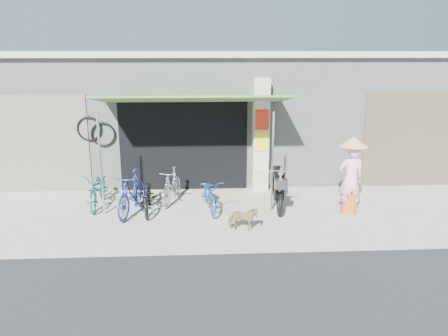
{
  "coord_description": "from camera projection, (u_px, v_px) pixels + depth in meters",
  "views": [
    {
      "loc": [
        -0.73,
        -8.91,
        3.64
      ],
      "look_at": [
        -0.2,
        1.0,
        1.0
      ],
      "focal_mm": 35.0,
      "sensor_mm": 36.0,
      "label": 1
    }
  ],
  "objects": [
    {
      "name": "bike_black",
      "position": [
        148.0,
        195.0,
        10.2
      ],
      "size": [
        0.63,
        1.58,
        0.82
      ],
      "primitive_type": "imported",
      "rotation": [
        0.0,
        0.0,
        0.06
      ],
      "color": "black",
      "rests_on": "ground"
    },
    {
      "name": "bike_navy",
      "position": [
        210.0,
        194.0,
        10.29
      ],
      "size": [
        0.73,
        1.58,
        0.8
      ],
      "primitive_type": "imported",
      "rotation": [
        0.0,
        0.0,
        0.14
      ],
      "color": "#204996",
      "rests_on": "ground"
    },
    {
      "name": "nun",
      "position": [
        351.0,
        176.0,
        10.0
      ],
      "size": [
        0.64,
        0.64,
        1.8
      ],
      "rotation": [
        0.0,
        0.0,
        3.17
      ],
      "color": "#F7A6B7",
      "rests_on": "ground"
    },
    {
      "name": "ground",
      "position": [
        236.0,
        224.0,
        9.57
      ],
      "size": [
        80.0,
        80.0,
        0.0
      ],
      "primitive_type": "plane",
      "color": "#ABA69A",
      "rests_on": "ground"
    },
    {
      "name": "awning",
      "position": [
        193.0,
        101.0,
        10.44
      ],
      "size": [
        4.6,
        1.88,
        2.72
      ],
      "color": "#3D692F",
      "rests_on": "ground"
    },
    {
      "name": "bike_silver",
      "position": [
        172.0,
        185.0,
        10.81
      ],
      "size": [
        0.76,
        1.53,
        0.88
      ],
      "primitive_type": "imported",
      "rotation": [
        0.0,
        0.0,
        -0.24
      ],
      "color": "#BCBAC0",
      "rests_on": "ground"
    },
    {
      "name": "neighbour_right",
      "position": [
        410.0,
        140.0,
        11.99
      ],
      "size": [
        2.6,
        0.06,
        2.6
      ],
      "primitive_type": "cube",
      "color": "brown",
      "rests_on": "ground"
    },
    {
      "name": "moped",
      "position": [
        277.0,
        186.0,
        10.58
      ],
      "size": [
        0.54,
        1.92,
        1.08
      ],
      "rotation": [
        0.0,
        0.0,
        -0.08
      ],
      "color": "black",
      "rests_on": "ground"
    },
    {
      "name": "bike_blue",
      "position": [
        132.0,
        193.0,
        10.02
      ],
      "size": [
        0.84,
        1.75,
        1.01
      ],
      "primitive_type": "imported",
      "rotation": [
        0.0,
        0.0,
        -0.23
      ],
      "color": "navy",
      "rests_on": "ground"
    },
    {
      "name": "bicycle_shop",
      "position": [
        223.0,
        110.0,
        14.01
      ],
      "size": [
        12.3,
        5.3,
        3.66
      ],
      "color": "gray",
      "rests_on": "ground"
    },
    {
      "name": "bike_teal",
      "position": [
        98.0,
        188.0,
        10.57
      ],
      "size": [
        0.64,
        1.71,
        0.89
      ],
      "primitive_type": "imported",
      "rotation": [
        0.0,
        0.0,
        0.03
      ],
      "color": "#197267",
      "rests_on": "ground"
    },
    {
      "name": "neighbour_left",
      "position": [
        39.0,
        144.0,
        11.48
      ],
      "size": [
        2.6,
        0.06,
        2.6
      ],
      "primitive_type": "cube",
      "color": "#6B665B",
      "rests_on": "ground"
    },
    {
      "name": "shop_pillar",
      "position": [
        261.0,
        135.0,
        11.59
      ],
      "size": [
        0.42,
        0.44,
        3.0
      ],
      "color": "#BAB09F",
      "rests_on": "ground"
    },
    {
      "name": "street_dog",
      "position": [
        243.0,
        219.0,
        9.11
      ],
      "size": [
        0.67,
        0.4,
        0.53
      ],
      "primitive_type": "imported",
      "rotation": [
        0.0,
        0.0,
        1.38
      ],
      "color": "tan",
      "rests_on": "ground"
    }
  ]
}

